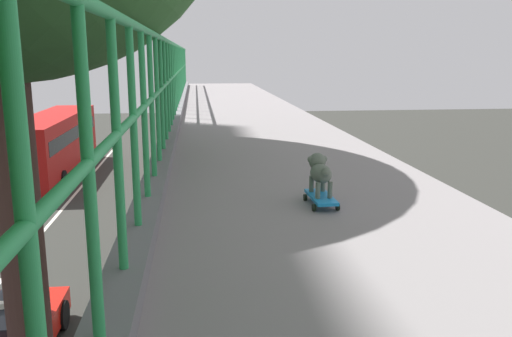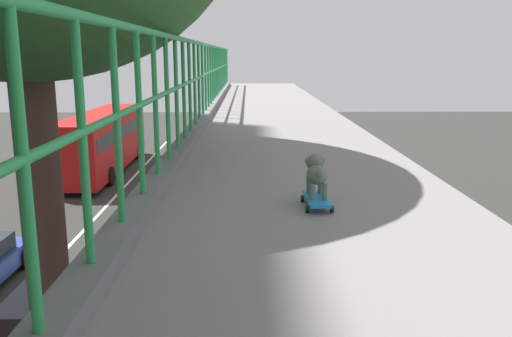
% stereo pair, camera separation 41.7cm
% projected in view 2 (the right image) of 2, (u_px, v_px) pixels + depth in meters
% --- Properties ---
extents(car_red_taxi_fifth, '(1.81, 4.19, 1.47)m').
position_uv_depth(car_red_taxi_fifth, '(44.00, 325.00, 11.84)').
color(car_red_taxi_fifth, red).
rests_on(car_red_taxi_fifth, ground).
extents(city_bus, '(2.50, 11.57, 3.33)m').
position_uv_depth(city_bus, '(103.00, 139.00, 29.77)').
color(city_bus, '#B21311').
rests_on(city_bus, ground).
extents(toy_skateboard, '(0.21, 0.45, 0.08)m').
position_uv_depth(toy_skateboard, '(317.00, 199.00, 4.00)').
color(toy_skateboard, '#1B8CDA').
rests_on(toy_skateboard, overpass_deck).
extents(small_dog, '(0.16, 0.38, 0.30)m').
position_uv_depth(small_dog, '(316.00, 172.00, 4.01)').
color(small_dog, '#5B6658').
rests_on(small_dog, toy_skateboard).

